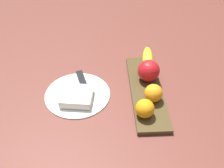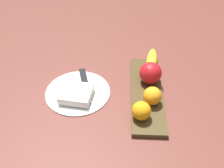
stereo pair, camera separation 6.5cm
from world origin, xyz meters
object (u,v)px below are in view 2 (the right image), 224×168
at_px(orange_near_apple, 141,111).
at_px(orange_near_banana, 152,96).
at_px(dinner_plate, 78,92).
at_px(knife, 84,80).
at_px(banana, 152,62).
at_px(folded_napkin, 76,94).
at_px(fruit_tray, 147,93).
at_px(apple, 150,73).

xyz_separation_m(orange_near_apple, orange_near_banana, (-0.07, 0.04, 0.00)).
relative_size(dinner_plate, knife, 1.31).
bearing_deg(banana, dinner_plate, -53.49).
distance_m(orange_near_apple, folded_napkin, 0.24).
height_order(fruit_tray, knife, knife).
relative_size(fruit_tray, knife, 2.14).
height_order(orange_near_apple, folded_napkin, orange_near_apple).
bearing_deg(orange_near_banana, apple, -179.85).
bearing_deg(orange_near_apple, knife, -130.88).
bearing_deg(banana, fruit_tray, -1.66).
height_order(fruit_tray, dinner_plate, fruit_tray).
height_order(fruit_tray, orange_near_banana, orange_near_banana).
distance_m(fruit_tray, orange_near_apple, 0.13).
relative_size(orange_near_apple, dinner_plate, 0.26).
bearing_deg(dinner_plate, folded_napkin, 0.00).
bearing_deg(folded_napkin, orange_near_banana, 84.58).
distance_m(fruit_tray, banana, 0.15).
bearing_deg(banana, orange_near_banana, 4.52).
bearing_deg(folded_napkin, fruit_tray, 96.72).
height_order(apple, banana, apple).
bearing_deg(orange_near_apple, dinner_plate, -118.87).
bearing_deg(orange_near_banana, dinner_plate, -101.69).
xyz_separation_m(fruit_tray, dinner_plate, (-0.00, -0.25, -0.00)).
bearing_deg(orange_near_banana, folded_napkin, -95.42).
height_order(apple, orange_near_apple, apple).
xyz_separation_m(apple, knife, (-0.00, -0.25, -0.04)).
bearing_deg(dinner_plate, knife, 163.49).
bearing_deg(knife, apple, 74.78).
bearing_deg(dinner_plate, banana, 118.59).
distance_m(orange_near_banana, dinner_plate, 0.27).
height_order(orange_near_banana, dinner_plate, orange_near_banana).
bearing_deg(orange_near_apple, fruit_tray, 168.03).
xyz_separation_m(orange_near_banana, folded_napkin, (-0.02, -0.26, -0.03)).
height_order(fruit_tray, orange_near_apple, orange_near_apple).
xyz_separation_m(apple, banana, (-0.10, 0.01, -0.02)).
bearing_deg(banana, orange_near_apple, -2.74).
height_order(banana, orange_near_apple, orange_near_apple).
xyz_separation_m(fruit_tray, banana, (-0.15, 0.03, 0.03)).
xyz_separation_m(banana, knife, (0.09, -0.26, -0.02)).
relative_size(banana, knife, 0.96).
xyz_separation_m(dinner_plate, folded_napkin, (0.03, 0.00, 0.02)).
bearing_deg(fruit_tray, orange_near_banana, 13.62).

